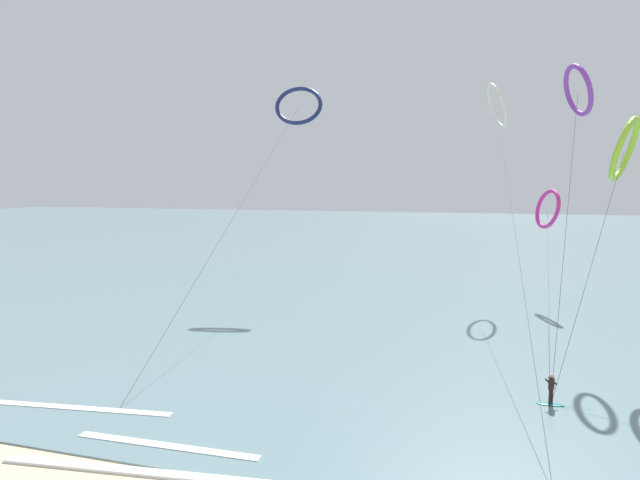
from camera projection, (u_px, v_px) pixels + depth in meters
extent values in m
cube|color=slate|center=(426.00, 237.00, 116.89)|extent=(400.00, 200.00, 0.08)
ellipsoid|color=teal|center=(550.00, 404.00, 28.21)|extent=(1.40, 0.40, 0.06)
cylinder|color=black|center=(552.00, 396.00, 28.26)|extent=(0.12, 0.12, 0.80)
cylinder|color=black|center=(550.00, 397.00, 28.07)|extent=(0.12, 0.12, 0.80)
cube|color=black|center=(551.00, 384.00, 28.09)|extent=(0.33, 0.38, 0.62)
sphere|color=tan|center=(552.00, 376.00, 28.04)|extent=(0.22, 0.22, 0.22)
cylinder|color=black|center=(553.00, 381.00, 28.35)|extent=(0.48, 0.33, 0.39)
cylinder|color=black|center=(549.00, 383.00, 28.04)|extent=(0.48, 0.33, 0.39)
torus|color=purple|center=(578.00, 90.00, 40.32)|extent=(2.49, 4.31, 3.97)
cylinder|color=#3F3F3F|center=(567.00, 222.00, 34.28)|extent=(3.22, 15.68, 18.64)
torus|color=#8CC62D|center=(625.00, 149.00, 34.76)|extent=(3.17, 4.63, 4.29)
cylinder|color=#3F3F3F|center=(591.00, 266.00, 31.50)|extent=(5.22, 9.90, 13.83)
torus|color=navy|center=(299.00, 106.00, 56.40)|extent=(5.51, 3.87, 4.52)
cylinder|color=#3F3F3F|center=(239.00, 207.00, 41.99)|extent=(0.64, 32.22, 19.80)
torus|color=silver|center=(497.00, 105.00, 56.59)|extent=(2.89, 5.23, 4.72)
cylinder|color=#3F3F3F|center=(512.00, 209.00, 38.25)|extent=(1.04, 40.30, 19.91)
torus|color=#CC288E|center=(548.00, 209.00, 51.85)|extent=(2.59, 4.07, 3.93)
cylinder|color=#3F3F3F|center=(549.00, 280.00, 40.04)|extent=(2.85, 26.55, 9.13)
cube|color=white|center=(133.00, 471.00, 21.76)|extent=(11.67, 1.69, 0.12)
cube|color=white|center=(166.00, 446.00, 23.79)|extent=(8.93, 0.69, 0.12)
cube|color=white|center=(8.00, 403.00, 28.45)|extent=(18.50, 2.63, 0.12)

